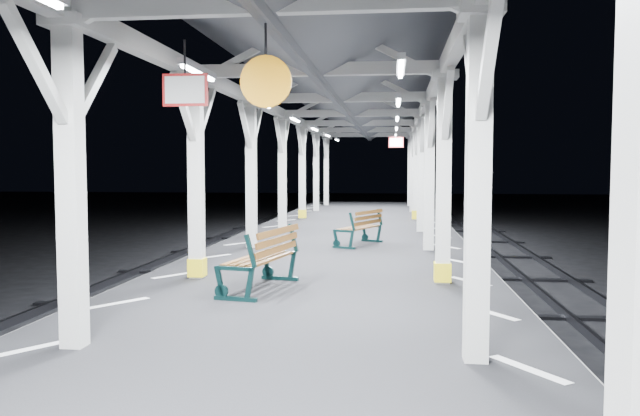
# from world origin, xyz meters

# --- Properties ---
(ground) EXTENTS (120.00, 120.00, 0.00)m
(ground) POSITION_xyz_m (0.00, 0.00, 0.00)
(ground) COLOR black
(ground) RESTS_ON ground
(platform) EXTENTS (6.00, 50.00, 1.00)m
(platform) POSITION_xyz_m (0.00, 0.00, 0.50)
(platform) COLOR black
(platform) RESTS_ON ground
(hazard_stripes_left) EXTENTS (1.00, 48.00, 0.01)m
(hazard_stripes_left) POSITION_xyz_m (-2.45, 0.00, 1.00)
(hazard_stripes_left) COLOR silver
(hazard_stripes_left) RESTS_ON platform
(hazard_stripes_right) EXTENTS (1.00, 48.00, 0.01)m
(hazard_stripes_right) POSITION_xyz_m (2.45, 0.00, 1.00)
(hazard_stripes_right) COLOR silver
(hazard_stripes_right) RESTS_ON platform
(canopy) EXTENTS (5.40, 49.00, 4.65)m
(canopy) POSITION_xyz_m (0.00, -0.02, 4.56)
(canopy) COLOR silver
(canopy) RESTS_ON platform
(bench_mid) EXTENTS (0.96, 1.83, 0.94)m
(bench_mid) POSITION_xyz_m (-0.66, 1.12, 1.50)
(bench_mid) COLOR #0E2F2F
(bench_mid) RESTS_ON platform
(bench_far) EXTENTS (1.12, 1.64, 0.84)m
(bench_far) POSITION_xyz_m (0.50, 6.62, 1.45)
(bench_far) COLOR #0E2F2F
(bench_far) RESTS_ON platform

